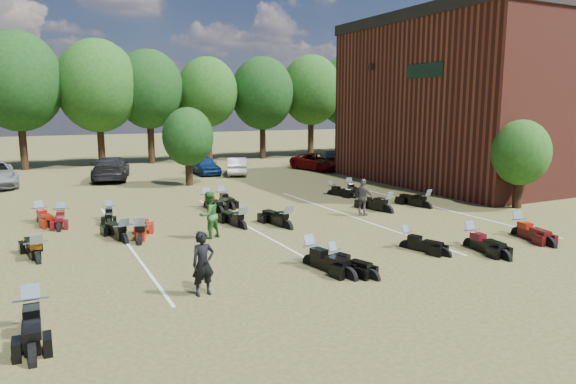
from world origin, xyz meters
TOP-DOWN VIEW (x-y plane):
  - ground at (0.00, 0.00)m, footprint 160.00×160.00m
  - car_3 at (-6.09, 20.29)m, footprint 3.39×5.86m
  - car_4 at (0.53, 20.26)m, footprint 1.59×3.92m
  - car_5 at (2.59, 18.94)m, footprint 2.66×4.13m
  - car_6 at (9.25, 18.69)m, footprint 3.26×5.09m
  - car_7 at (11.34, 19.96)m, footprint 3.71×5.11m
  - person_black at (-7.06, -3.48)m, footprint 0.67×0.47m
  - person_green at (-5.03, 2.21)m, footprint 1.08×0.97m
  - person_grey at (2.57, 2.91)m, footprint 0.84×1.08m
  - motorcycle_1 at (-11.18, -3.70)m, footprint 0.82×2.46m
  - motorcycle_2 at (-2.72, -3.11)m, footprint 1.23×2.13m
  - motorcycle_3 at (-3.19, -2.48)m, footprint 1.20×2.49m
  - motorcycle_4 at (0.83, -2.30)m, footprint 1.24×2.12m
  - motorcycle_5 at (2.98, -3.22)m, footprint 0.97×2.35m
  - motorcycle_6 at (5.92, -2.83)m, footprint 1.21×2.44m
  - motorcycle_7 at (-7.55, 2.66)m, footprint 1.48×2.63m
  - motorcycle_8 at (-10.99, 1.79)m, footprint 1.04×2.44m
  - motorcycle_9 at (-8.07, 3.03)m, footprint 1.16×2.46m
  - motorcycle_10 at (-3.33, 3.10)m, footprint 1.02×2.37m
  - motorcycle_11 at (-1.68, 2.23)m, footprint 1.12×2.53m
  - motorcycle_12 at (4.02, 2.98)m, footprint 1.27×2.61m
  - motorcycle_13 at (6.43, 2.98)m, footprint 1.16×2.45m
  - motorcycle_14 at (-9.93, 7.70)m, footprint 0.97×2.31m
  - motorcycle_15 at (-10.77, 8.29)m, footprint 1.21×2.35m
  - motorcycle_16 at (-7.96, 7.57)m, footprint 0.96×2.13m
  - motorcycle_17 at (-3.22, 8.07)m, footprint 0.89×2.48m
  - motorcycle_18 at (-2.23, 8.69)m, footprint 0.80×2.32m
  - motorcycle_19 at (4.25, 8.39)m, footprint 1.28×2.14m
  - motorcycle_20 at (5.65, 8.67)m, footprint 1.31×2.21m
  - brick_building at (22.00, 9.00)m, footprint 25.40×15.20m
  - tree_line at (-1.00, 29.00)m, footprint 56.00×6.00m
  - young_tree_near_building at (10.50, 1.00)m, footprint 2.80×2.80m
  - young_tree_midfield at (-2.00, 15.50)m, footprint 3.20×3.20m
  - parking_lines at (-3.00, 3.00)m, footprint 20.10×14.00m

SIDE VIEW (x-z plane):
  - ground at x=0.00m, z-range 0.00..0.00m
  - motorcycle_1 at x=-11.18m, z-range -0.68..0.68m
  - motorcycle_2 at x=-2.72m, z-range -0.57..0.57m
  - motorcycle_3 at x=-3.19m, z-range -0.66..0.66m
  - motorcycle_4 at x=0.83m, z-range -0.56..0.56m
  - motorcycle_5 at x=2.98m, z-range -0.64..0.64m
  - motorcycle_6 at x=5.92m, z-range -0.65..0.65m
  - motorcycle_7 at x=-7.55m, z-range -0.70..0.70m
  - motorcycle_8 at x=-10.99m, z-range -0.66..0.66m
  - motorcycle_9 at x=-8.07m, z-range -0.66..0.66m
  - motorcycle_10 at x=-3.33m, z-range -0.64..0.64m
  - motorcycle_11 at x=-1.68m, z-range -0.68..0.68m
  - motorcycle_12 at x=4.02m, z-range -0.70..0.70m
  - motorcycle_13 at x=6.43m, z-range -0.66..0.66m
  - motorcycle_14 at x=-9.93m, z-range -0.62..0.62m
  - motorcycle_15 at x=-10.77m, z-range -0.63..0.63m
  - motorcycle_16 at x=-7.96m, z-range -0.57..0.57m
  - motorcycle_17 at x=-3.22m, z-range -0.68..0.68m
  - motorcycle_18 at x=-2.23m, z-range -0.64..0.64m
  - motorcycle_19 at x=4.25m, z-range -0.57..0.57m
  - motorcycle_20 at x=5.65m, z-range -0.59..0.59m
  - parking_lines at x=-3.00m, z-range 0.00..0.01m
  - car_5 at x=2.59m, z-range 0.00..1.29m
  - car_6 at x=9.25m, z-range 0.00..1.31m
  - car_4 at x=0.53m, z-range 0.00..1.33m
  - car_7 at x=11.34m, z-range 0.00..1.37m
  - car_3 at x=-6.09m, z-range 0.00..1.60m
  - person_grey at x=2.57m, z-range 0.00..1.71m
  - person_black at x=-7.06m, z-range 0.00..1.74m
  - person_green at x=-5.03m, z-range 0.00..1.81m
  - young_tree_near_building at x=10.50m, z-range 0.67..4.83m
  - young_tree_midfield at x=-2.00m, z-range 0.74..5.44m
  - brick_building at x=22.00m, z-range 0.01..10.71m
  - tree_line at x=-1.00m, z-range 1.42..11.20m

